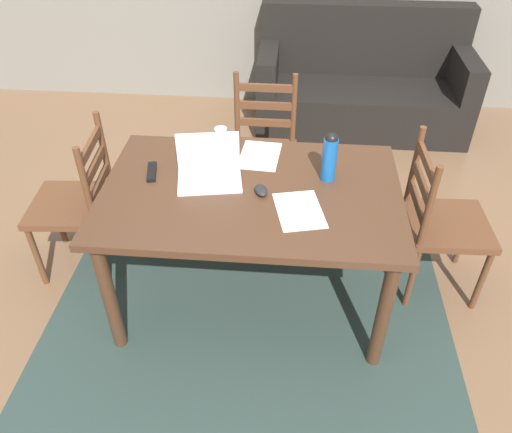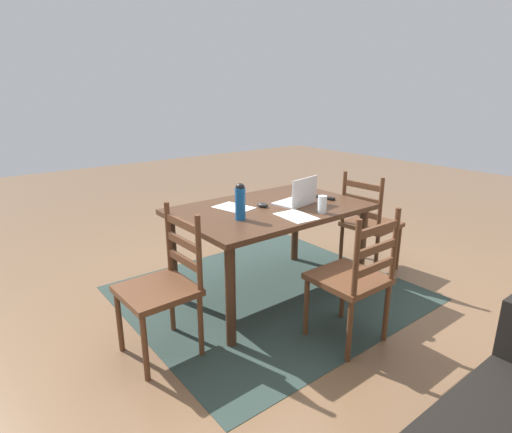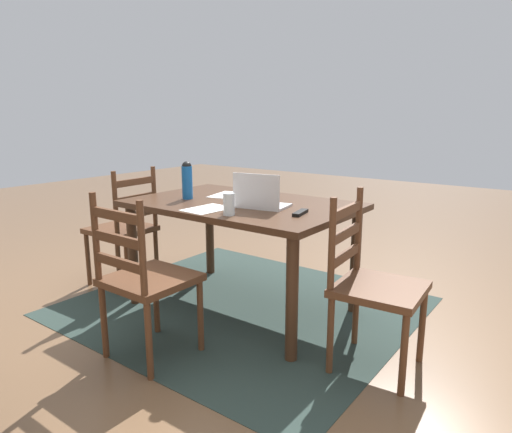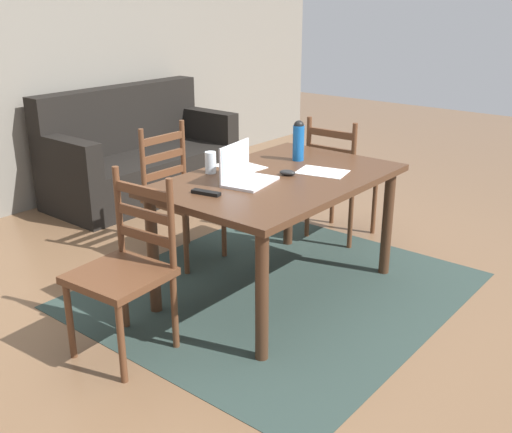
# 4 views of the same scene
# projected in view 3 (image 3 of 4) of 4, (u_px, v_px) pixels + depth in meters

# --- Properties ---
(ground_plane) EXTENTS (14.00, 14.00, 0.00)m
(ground_plane) POSITION_uv_depth(u_px,v_px,m) (242.00, 307.00, 3.28)
(ground_plane) COLOR brown
(area_rug) EXTENTS (2.24, 2.02, 0.01)m
(area_rug) POSITION_uv_depth(u_px,v_px,m) (242.00, 306.00, 3.28)
(area_rug) COLOR #283833
(area_rug) RESTS_ON ground
(dining_table) EXTENTS (1.50, 0.98, 0.76)m
(dining_table) POSITION_uv_depth(u_px,v_px,m) (241.00, 216.00, 3.14)
(dining_table) COLOR #422819
(dining_table) RESTS_ON ground
(chair_left_far) EXTENTS (0.47, 0.47, 0.95)m
(chair_left_far) POSITION_uv_depth(u_px,v_px,m) (372.00, 285.00, 2.42)
(chair_left_far) COLOR #56331E
(chair_left_far) RESTS_ON ground
(chair_right_far) EXTENTS (0.45, 0.45, 0.95)m
(chair_right_far) POSITION_uv_depth(u_px,v_px,m) (124.00, 229.00, 3.64)
(chair_right_far) COLOR #56331E
(chair_right_far) RESTS_ON ground
(chair_far_head) EXTENTS (0.44, 0.44, 0.95)m
(chair_far_head) POSITION_uv_depth(u_px,v_px,m) (145.00, 279.00, 2.51)
(chair_far_head) COLOR #56331E
(chair_far_head) RESTS_ON ground
(laptop) EXTENTS (0.35, 0.27, 0.23)m
(laptop) POSITION_uv_depth(u_px,v_px,m) (260.00, 199.00, 2.91)
(laptop) COLOR silver
(laptop) RESTS_ON dining_table
(water_bottle) EXTENTS (0.07, 0.07, 0.27)m
(water_bottle) POSITION_uv_depth(u_px,v_px,m) (187.00, 179.00, 3.21)
(water_bottle) COLOR #145199
(water_bottle) RESTS_ON dining_table
(drinking_glass) EXTENTS (0.07, 0.07, 0.13)m
(drinking_glass) POSITION_uv_depth(u_px,v_px,m) (229.00, 204.00, 2.70)
(drinking_glass) COLOR silver
(drinking_glass) RESTS_ON dining_table
(computer_mouse) EXTENTS (0.09, 0.11, 0.03)m
(computer_mouse) POSITION_uv_depth(u_px,v_px,m) (238.00, 198.00, 3.17)
(computer_mouse) COLOR black
(computer_mouse) RESTS_ON dining_table
(tv_remote) EXTENTS (0.08, 0.18, 0.02)m
(tv_remote) POSITION_uv_depth(u_px,v_px,m) (300.00, 213.00, 2.73)
(tv_remote) COLOR black
(tv_remote) RESTS_ON dining_table
(paper_stack_left) EXTENTS (0.23, 0.31, 0.00)m
(paper_stack_left) POSITION_uv_depth(u_px,v_px,m) (207.00, 209.00, 2.88)
(paper_stack_left) COLOR white
(paper_stack_left) RESTS_ON dining_table
(paper_stack_right) EXTENTS (0.27, 0.34, 0.00)m
(paper_stack_right) POSITION_uv_depth(u_px,v_px,m) (228.00, 195.00, 3.38)
(paper_stack_right) COLOR white
(paper_stack_right) RESTS_ON dining_table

